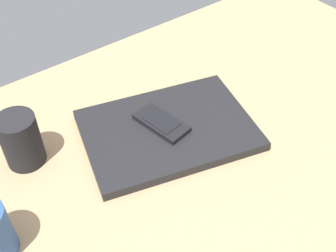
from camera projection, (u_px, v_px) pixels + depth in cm
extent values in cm
cube|color=tan|center=(218.00, 138.00, 84.70)|extent=(120.00, 80.00, 3.00)
cube|color=black|center=(168.00, 130.00, 82.88)|extent=(37.41, 30.69, 1.90)
cube|color=black|center=(161.00, 123.00, 82.20)|extent=(7.05, 11.68, 1.01)
cube|color=black|center=(161.00, 121.00, 81.80)|extent=(5.20, 7.39, 0.14)
cylinder|color=black|center=(21.00, 140.00, 75.00)|extent=(7.00, 7.00, 10.24)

